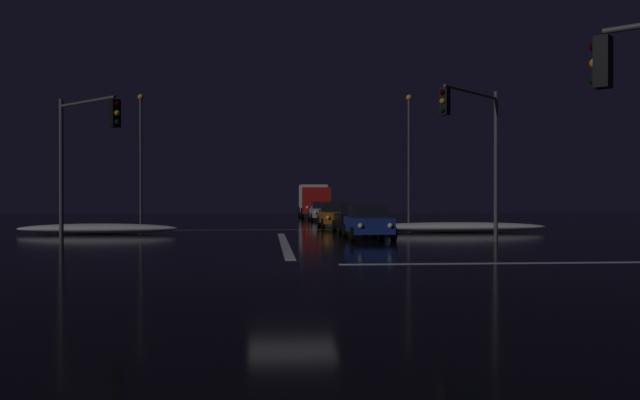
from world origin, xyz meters
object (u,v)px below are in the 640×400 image
(sedan_silver, at_px, (322,211))
(box_truck, at_px, (314,199))
(traffic_signal_ne, at_px, (476,135))
(streetlamp_right_far, at_px, (409,149))
(sedan_green, at_px, (333,213))
(streetlamp_left_far, at_px, (141,149))
(sedan_orange, at_px, (335,215))
(sedan_black, at_px, (353,218))
(traffic_signal_nw, at_px, (83,142))
(sedan_blue, at_px, (368,222))

(sedan_silver, height_order, box_truck, box_truck)
(traffic_signal_ne, height_order, streetlamp_right_far, streetlamp_right_far)
(streetlamp_right_far, bearing_deg, sedan_green, -159.73)
(streetlamp_right_far, distance_m, streetlamp_left_far, 19.93)
(streetlamp_right_far, height_order, streetlamp_left_far, streetlamp_right_far)
(box_truck, bearing_deg, sedan_orange, -90.08)
(sedan_green, bearing_deg, sedan_orange, -94.28)
(sedan_black, relative_size, sedan_silver, 1.00)
(sedan_black, xyz_separation_m, traffic_signal_ne, (3.94, -9.23, 3.74))
(sedan_silver, height_order, traffic_signal_ne, traffic_signal_ne)
(traffic_signal_nw, bearing_deg, streetlamp_left_far, 94.91)
(sedan_green, relative_size, sedan_silver, 1.00)
(sedan_orange, bearing_deg, sedan_black, -85.16)
(sedan_orange, xyz_separation_m, traffic_signal_nw, (-11.59, -14.54, 3.36))
(sedan_silver, relative_size, box_truck, 0.52)
(sedan_black, height_order, sedan_green, same)
(sedan_orange, bearing_deg, sedan_green, 85.72)
(sedan_green, height_order, traffic_signal_ne, traffic_signal_ne)
(traffic_signal_nw, height_order, streetlamp_left_far, streetlamp_left_far)
(sedan_orange, height_order, sedan_green, same)
(traffic_signal_ne, bearing_deg, sedan_silver, 99.01)
(sedan_silver, distance_m, streetlamp_right_far, 8.98)
(streetlamp_right_far, bearing_deg, sedan_orange, -129.12)
(sedan_silver, bearing_deg, streetlamp_right_far, -34.65)
(sedan_silver, bearing_deg, sedan_black, -88.97)
(sedan_black, distance_m, sedan_silver, 17.63)
(streetlamp_left_far, bearing_deg, box_truck, 41.62)
(sedan_orange, distance_m, streetlamp_right_far, 11.21)
(sedan_silver, bearing_deg, sedan_green, -87.51)
(sedan_black, relative_size, traffic_signal_ne, 0.66)
(sedan_black, bearing_deg, sedan_orange, 94.84)
(sedan_blue, xyz_separation_m, box_truck, (-0.35, 31.07, 0.91))
(sedan_black, bearing_deg, traffic_signal_ne, -66.88)
(box_truck, bearing_deg, streetlamp_left_far, -138.38)
(sedan_silver, distance_m, box_truck, 7.75)
(sedan_green, relative_size, traffic_signal_nw, 0.72)
(sedan_orange, xyz_separation_m, box_truck, (0.03, 19.92, 0.91))
(sedan_orange, height_order, traffic_signal_nw, traffic_signal_nw)
(sedan_orange, distance_m, traffic_signal_nw, 18.90)
(sedan_green, bearing_deg, streetlamp_right_far, 20.27)
(sedan_orange, height_order, traffic_signal_ne, traffic_signal_ne)
(box_truck, bearing_deg, streetlamp_right_far, -62.06)
(traffic_signal_nw, bearing_deg, sedan_silver, 66.33)
(sedan_black, xyz_separation_m, streetlamp_left_far, (-13.97, 13.29, 4.64))
(sedan_green, bearing_deg, sedan_blue, -90.14)
(streetlamp_right_far, bearing_deg, traffic_signal_nw, -128.75)
(sedan_black, distance_m, sedan_orange, 5.42)
(sedan_black, height_order, streetlamp_right_far, streetlamp_right_far)
(box_truck, relative_size, traffic_signal_nw, 1.37)
(traffic_signal_nw, height_order, streetlamp_right_far, streetlamp_right_far)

